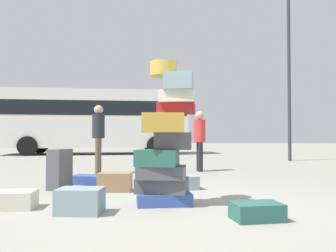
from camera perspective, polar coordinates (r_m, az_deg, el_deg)
name	(u,v)px	position (r m, az deg, el deg)	size (l,w,h in m)	color
ground_plane	(179,206)	(4.67, 1.77, -12.91)	(80.00, 80.00, 0.00)	gray
suitcase_tower	(165,147)	(4.58, -0.43, -3.49)	(0.81, 0.69, 1.91)	#334F99
suitcase_charcoal_white_trunk	(60,169)	(6.27, -17.31, -6.77)	(0.24, 0.44, 0.69)	#4C4C51
suitcase_slate_right_side	(180,182)	(6.05, 1.96, -9.23)	(0.57, 0.43, 0.23)	gray
suitcase_navy_upright_blue	(92,180)	(6.81, -12.30, -8.60)	(0.74, 0.41, 0.17)	#334F99
suitcase_brown_foreground_near	(115,182)	(5.87, -8.67, -9.05)	(0.54, 0.34, 0.30)	olive
suitcase_teal_foreground_far	(257,211)	(4.00, 14.32, -13.39)	(0.52, 0.37, 0.19)	#26594C
suitcase_slate_left_side	(80,201)	(4.31, -14.18, -11.80)	(0.51, 0.39, 0.30)	gray
suitcase_cream_behind_tower	(11,200)	(4.88, -24.38, -10.95)	(0.59, 0.40, 0.22)	beige
person_bearded_onlooker	(200,136)	(9.03, 5.20, -1.57)	(0.30, 0.34, 1.55)	black
person_tourist_with_camera	(98,133)	(8.54, -11.33, -1.07)	(0.30, 0.34, 1.65)	brown
parked_bus	(95,118)	(17.96, -11.79, 1.34)	(9.40, 4.18, 3.15)	silver
lamp_post	(289,37)	(14.02, 19.15, 13.67)	(0.36, 0.36, 7.20)	#333338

